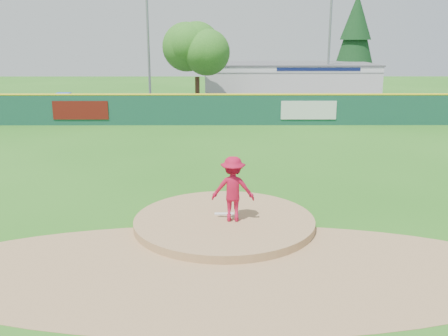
{
  "coord_description": "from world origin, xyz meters",
  "views": [
    {
      "loc": [
        -0.06,
        -14.33,
        5.59
      ],
      "look_at": [
        0.0,
        2.0,
        1.3
      ],
      "focal_mm": 40.0,
      "sensor_mm": 36.0,
      "label": 1
    }
  ],
  "objects_px": {
    "deciduous_tree": "(197,51)",
    "light_pole_left": "(148,31)",
    "light_pole_right": "(330,38)",
    "pitcher": "(233,189)",
    "van": "(306,109)",
    "conifer_tree": "(355,38)",
    "playground_slide": "(63,103)",
    "pool_building_grp": "(288,81)"
  },
  "relations": [
    {
      "from": "deciduous_tree",
      "to": "conifer_tree",
      "type": "bearing_deg",
      "value": 36.25
    },
    {
      "from": "pitcher",
      "to": "light_pole_right",
      "type": "bearing_deg",
      "value": -103.88
    },
    {
      "from": "playground_slide",
      "to": "deciduous_tree",
      "type": "height_order",
      "value": "deciduous_tree"
    },
    {
      "from": "pitcher",
      "to": "light_pole_right",
      "type": "height_order",
      "value": "light_pole_right"
    },
    {
      "from": "playground_slide",
      "to": "light_pole_right",
      "type": "relative_size",
      "value": 0.28
    },
    {
      "from": "deciduous_tree",
      "to": "light_pole_right",
      "type": "xyz_separation_m",
      "value": [
        11.0,
        4.0,
        0.99
      ]
    },
    {
      "from": "playground_slide",
      "to": "conifer_tree",
      "type": "distance_m",
      "value": 28.55
    },
    {
      "from": "light_pole_left",
      "to": "light_pole_right",
      "type": "bearing_deg",
      "value": 7.59
    },
    {
      "from": "van",
      "to": "light_pole_left",
      "type": "bearing_deg",
      "value": 64.89
    },
    {
      "from": "pitcher",
      "to": "van",
      "type": "bearing_deg",
      "value": -102.12
    },
    {
      "from": "conifer_tree",
      "to": "light_pole_left",
      "type": "distance_m",
      "value": 21.03
    },
    {
      "from": "conifer_tree",
      "to": "light_pole_left",
      "type": "xyz_separation_m",
      "value": [
        -19.0,
        -9.0,
        0.51
      ]
    },
    {
      "from": "van",
      "to": "light_pole_right",
      "type": "height_order",
      "value": "light_pole_right"
    },
    {
      "from": "van",
      "to": "pool_building_grp",
      "type": "relative_size",
      "value": 0.29
    },
    {
      "from": "pitcher",
      "to": "light_pole_left",
      "type": "distance_m",
      "value": 28.32
    },
    {
      "from": "pool_building_grp",
      "to": "light_pole_left",
      "type": "distance_m",
      "value": 13.72
    },
    {
      "from": "pool_building_grp",
      "to": "light_pole_right",
      "type": "xyz_separation_m",
      "value": [
        3.0,
        -2.99,
        3.88
      ]
    },
    {
      "from": "deciduous_tree",
      "to": "pitcher",
      "type": "bearing_deg",
      "value": -84.88
    },
    {
      "from": "van",
      "to": "light_pole_left",
      "type": "height_order",
      "value": "light_pole_left"
    },
    {
      "from": "conifer_tree",
      "to": "light_pole_left",
      "type": "relative_size",
      "value": 0.86
    },
    {
      "from": "pool_building_grp",
      "to": "playground_slide",
      "type": "xyz_separation_m",
      "value": [
        -17.95,
        -9.04,
        -0.87
      ]
    },
    {
      "from": "conifer_tree",
      "to": "pitcher",
      "type": "bearing_deg",
      "value": -109.4
    },
    {
      "from": "deciduous_tree",
      "to": "light_pole_left",
      "type": "xyz_separation_m",
      "value": [
        -4.0,
        2.0,
        1.5
      ]
    },
    {
      "from": "deciduous_tree",
      "to": "conifer_tree",
      "type": "relative_size",
      "value": 0.77
    },
    {
      "from": "pitcher",
      "to": "conifer_tree",
      "type": "xyz_separation_m",
      "value": [
        12.74,
        36.2,
        4.31
      ]
    },
    {
      "from": "conifer_tree",
      "to": "light_pole_left",
      "type": "height_order",
      "value": "light_pole_left"
    },
    {
      "from": "playground_slide",
      "to": "conifer_tree",
      "type": "xyz_separation_m",
      "value": [
        24.94,
        13.05,
        4.75
      ]
    },
    {
      "from": "deciduous_tree",
      "to": "light_pole_left",
      "type": "height_order",
      "value": "light_pole_left"
    },
    {
      "from": "deciduous_tree",
      "to": "van",
      "type": "bearing_deg",
      "value": -25.82
    },
    {
      "from": "conifer_tree",
      "to": "pool_building_grp",
      "type": "bearing_deg",
      "value": -150.22
    },
    {
      "from": "conifer_tree",
      "to": "light_pole_right",
      "type": "distance_m",
      "value": 8.06
    },
    {
      "from": "light_pole_right",
      "to": "pitcher",
      "type": "bearing_deg",
      "value": -106.67
    },
    {
      "from": "conifer_tree",
      "to": "light_pole_right",
      "type": "height_order",
      "value": "light_pole_right"
    },
    {
      "from": "playground_slide",
      "to": "light_pole_left",
      "type": "distance_m",
      "value": 8.91
    },
    {
      "from": "pitcher",
      "to": "light_pole_right",
      "type": "relative_size",
      "value": 0.2
    },
    {
      "from": "pool_building_grp",
      "to": "deciduous_tree",
      "type": "distance_m",
      "value": 11.01
    },
    {
      "from": "light_pole_right",
      "to": "conifer_tree",
      "type": "bearing_deg",
      "value": 60.26
    },
    {
      "from": "pitcher",
      "to": "pool_building_grp",
      "type": "bearing_deg",
      "value": -97.33
    },
    {
      "from": "pitcher",
      "to": "playground_slide",
      "type": "xyz_separation_m",
      "value": [
        -12.2,
        23.15,
        -0.44
      ]
    },
    {
      "from": "pool_building_grp",
      "to": "van",
      "type": "bearing_deg",
      "value": -90.31
    },
    {
      "from": "deciduous_tree",
      "to": "conifer_tree",
      "type": "height_order",
      "value": "conifer_tree"
    },
    {
      "from": "pitcher",
      "to": "conifer_tree",
      "type": "distance_m",
      "value": 38.61
    }
  ]
}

